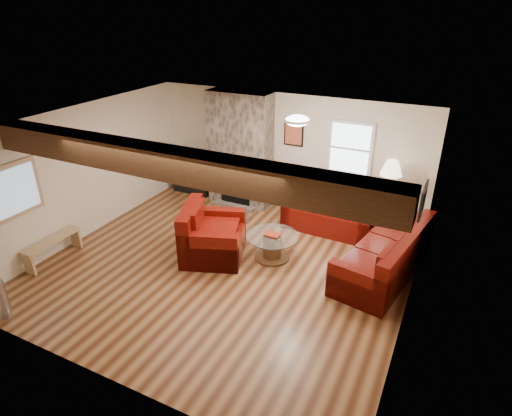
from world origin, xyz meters
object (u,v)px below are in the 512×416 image
Objects in this scene: armchair_red at (213,232)px; television at (192,163)px; coffee_table at (272,247)px; floor_lamp at (391,172)px; loveseat at (332,206)px; tv_cabinet at (193,182)px; sofa_three at (384,251)px.

armchair_red is 1.33× the size of television.
coffee_table is 2.59m from floor_lamp.
loveseat is 3.54m from tv_cabinet.
floor_lamp reaches higher than sofa_three.
sofa_three is 5.04m from television.
floor_lamp reaches higher than coffee_table.
armchair_red reaches higher than loveseat.
coffee_table is (-0.58, -1.60, -0.24)m from loveseat.
loveseat reaches higher than coffee_table.
floor_lamp reaches higher than tv_cabinet.
television is (-3.52, 0.30, 0.24)m from loveseat.
loveseat is at bearing -59.03° from armchair_red.
television is 4.60m from floor_lamp.
floor_lamp is (1.03, 0.09, 0.86)m from loveseat.
floor_lamp is at bearing 6.82° from loveseat.
coffee_table is 1.01× the size of tv_cabinet.
loveseat is 3.54m from television.
floor_lamp is (1.61, 1.69, 1.11)m from coffee_table.
tv_cabinet is at bearing 176.89° from loveseat.
tv_cabinet is at bearing 0.00° from television.
loveseat is (-1.27, 1.23, 0.04)m from sofa_three.
television reaches higher than coffee_table.
tv_cabinet is 1.05× the size of television.
loveseat is at bearing -4.87° from television.
floor_lamp reaches higher than armchair_red.
sofa_three is at bearing -79.69° from floor_lamp.
coffee_table reaches higher than tv_cabinet.
sofa_three is at bearing -95.99° from armchair_red.
armchair_red is at bearing -159.77° from coffee_table.
tv_cabinet is at bearing 177.38° from floor_lamp.
floor_lamp is at bearing -159.32° from sofa_three.
tv_cabinet is at bearing 20.42° from armchair_red.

